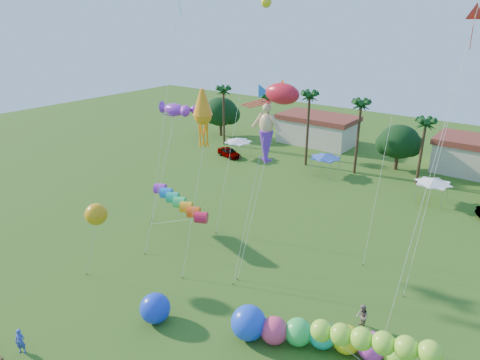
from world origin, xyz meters
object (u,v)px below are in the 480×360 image
Objects in this scene: spectator_b at (362,317)px; caterpillar_inflatable at (311,335)px; spectator_a at (20,341)px; car_a at (229,152)px; blue_ball at (155,308)px.

caterpillar_inflatable is at bearing -66.49° from spectator_b.
spectator_a is 18.70m from caterpillar_inflatable.
car_a is 40.54m from caterpillar_inflatable.
caterpillar_inflatable is 5.23× the size of blue_ball.
car_a is 42.37m from spectator_a.
car_a is 37.71m from blue_ball.
spectator_b is (31.06, -24.39, 0.20)m from car_a.
spectator_b is at bearing 34.18° from blue_ball.
caterpillar_inflatable is 10.93m from blue_ball.
spectator_a is 8.64m from blue_ball.
blue_ball is (19.13, -32.49, 0.35)m from car_a.
spectator_b is 4.22m from caterpillar_inflatable.
blue_ball reaches higher than car_a.
spectator_a is at bearing -163.72° from caterpillar_inflatable.
blue_ball is at bearing -178.85° from caterpillar_inflatable.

